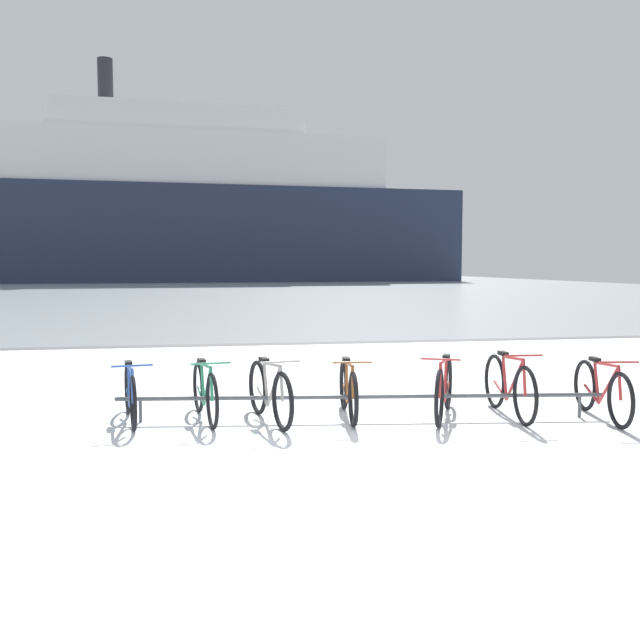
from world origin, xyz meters
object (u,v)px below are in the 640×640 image
at_px(bicycle_5, 509,387).
at_px(bicycle_6, 602,391).
at_px(bicycle_1, 205,392).
at_px(bicycle_0, 130,394).
at_px(bicycle_3, 348,390).
at_px(ferry_ship, 189,210).
at_px(bicycle_2, 270,393).
at_px(bicycle_4, 444,389).

xyz_separation_m(bicycle_5, bicycle_6, (1.04, -0.34, -0.03)).
height_order(bicycle_1, bicycle_6, bicycle_6).
relative_size(bicycle_0, bicycle_5, 0.91).
bearing_deg(bicycle_1, bicycle_6, -9.31).
distance_m(bicycle_0, bicycle_3, 2.62).
bearing_deg(bicycle_1, bicycle_0, 176.09).
bearing_deg(ferry_ship, bicycle_2, -88.77).
height_order(bicycle_0, bicycle_3, bicycle_3).
height_order(bicycle_1, ferry_ship, ferry_ship).
bearing_deg(bicycle_4, ferry_ship, 93.00).
bearing_deg(bicycle_4, bicycle_5, -4.96).
distance_m(bicycle_0, bicycle_2, 1.66).
xyz_separation_m(bicycle_1, bicycle_3, (1.73, -0.15, -0.00)).
height_order(bicycle_3, bicycle_5, bicycle_5).
relative_size(bicycle_1, bicycle_5, 0.93).
height_order(bicycle_1, bicycle_3, bicycle_1).
height_order(bicycle_5, bicycle_6, bicycle_5).
bearing_deg(bicycle_4, bicycle_1, 172.78).
distance_m(bicycle_6, ferry_ship, 69.65).
bearing_deg(bicycle_0, bicycle_5, -6.19).
distance_m(bicycle_3, ferry_ship, 68.86).
xyz_separation_m(bicycle_1, ferry_ship, (-0.71, 68.28, 7.30)).
bearing_deg(bicycle_3, bicycle_0, 175.39).
distance_m(bicycle_0, bicycle_5, 4.61).
distance_m(bicycle_1, bicycle_3, 1.74).
bearing_deg(bicycle_2, bicycle_4, -3.21).
bearing_deg(bicycle_2, bicycle_6, -7.59).
bearing_deg(bicycle_0, ferry_ship, 89.86).
relative_size(bicycle_2, ferry_ship, 0.03).
bearing_deg(bicycle_1, bicycle_2, -18.04).
bearing_deg(bicycle_3, bicycle_4, -10.59).
distance_m(bicycle_5, bicycle_6, 1.09).
bearing_deg(bicycle_0, bicycle_2, -10.61).
relative_size(bicycle_2, bicycle_4, 1.01).
xyz_separation_m(bicycle_3, bicycle_4, (1.15, -0.22, 0.02)).
relative_size(bicycle_5, bicycle_6, 1.04).
distance_m(bicycle_2, bicycle_6, 4.02).
relative_size(bicycle_2, bicycle_6, 0.98).
relative_size(bicycle_1, bicycle_4, 1.01).
height_order(bicycle_2, bicycle_3, bicycle_2).
relative_size(bicycle_0, bicycle_3, 0.96).
distance_m(bicycle_4, bicycle_6, 1.90).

